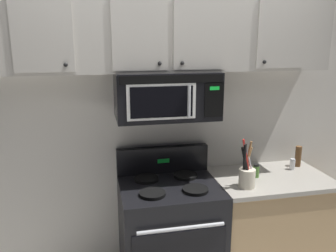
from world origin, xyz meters
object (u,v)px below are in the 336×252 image
Objects in this scene: stove_range at (170,236)px; utensil_crock_cream at (247,175)px; pepper_mill at (298,156)px; spice_jar at (256,171)px; over_range_microwave at (167,95)px; salt_shaker at (292,164)px.

utensil_crock_cream reaches higher than stove_range.
spice_jar is (-0.47, -0.15, -0.04)m from pepper_mill.
salt_shaker is at bearing -0.68° from over_range_microwave.
stove_range reaches higher than pepper_mill.
stove_range is 1.30m from pepper_mill.
salt_shaker is 0.12m from pepper_mill.
stove_range reaches higher than spice_jar.
pepper_mill is at bearing 26.97° from utensil_crock_cream.
salt_shaker is (1.09, -0.01, -0.63)m from over_range_microwave.
over_range_microwave is 0.85m from utensil_crock_cream.
over_range_microwave is 6.91× the size of spice_jar.
pepper_mill is at bearing 18.09° from spice_jar.
utensil_crock_cream reaches higher than salt_shaker.
utensil_crock_cream is (0.56, -0.15, 0.53)m from stove_range.
over_range_microwave reaches higher than spice_jar.
over_range_microwave is at bearing 90.14° from stove_range.
over_range_microwave reaches higher than pepper_mill.
stove_range is 0.78m from utensil_crock_cream.
stove_range is 11.80× the size of salt_shaker.
pepper_mill is at bearing 8.00° from stove_range.
over_range_microwave reaches higher than utensil_crock_cream.
salt_shaker is 0.53× the size of pepper_mill.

